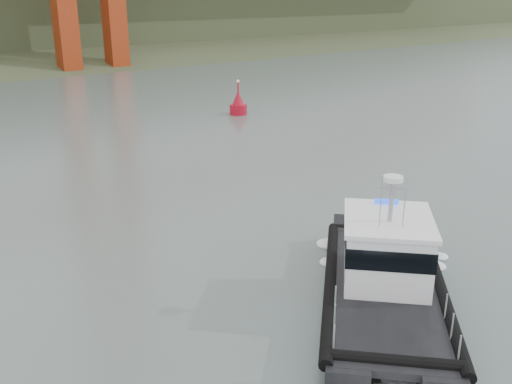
# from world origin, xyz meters

# --- Properties ---
(ground) EXTENTS (400.00, 400.00, 0.00)m
(ground) POSITION_xyz_m (0.00, 0.00, 0.00)
(ground) COLOR slate
(ground) RESTS_ON ground
(patrol_boat) EXTENTS (11.40, 11.04, 5.65)m
(patrol_boat) POSITION_xyz_m (1.34, -0.58, 1.42)
(patrol_boat) COLOR black
(patrol_boat) RESTS_ON ground
(nav_buoy) EXTENTS (1.79, 1.79, 3.73)m
(nav_buoy) POSITION_xyz_m (19.48, 33.41, 0.98)
(nav_buoy) COLOR #A50B1D
(nav_buoy) RESTS_ON ground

